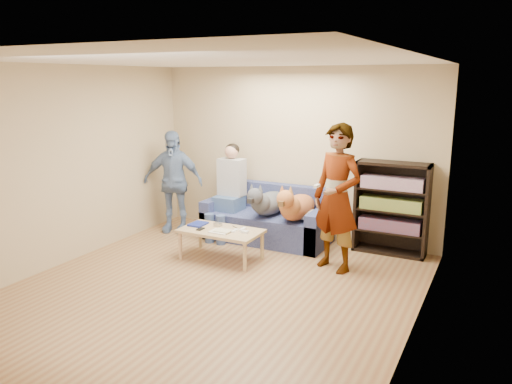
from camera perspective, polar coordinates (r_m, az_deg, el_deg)
The scene contains 27 objects.
ground at distance 5.91m, azimuth -5.39°, elevation -11.36°, with size 5.00×5.00×0.00m, color #905F3C.
ceiling at distance 5.39m, azimuth -5.99°, elevation 14.73°, with size 5.00×5.00×0.00m, color white.
wall_back at distance 7.69m, azimuth 4.41°, elevation 4.46°, with size 4.50×4.50×0.00m, color tan.
wall_front at distance 3.73m, azimuth -26.93°, elevation -6.01°, with size 4.50×4.50×0.00m, color tan.
wall_left at distance 6.96m, azimuth -21.50°, elevation 2.72°, with size 5.00×5.00×0.00m, color tan.
wall_right at distance 4.71m, azimuth 18.06°, elevation -1.49°, with size 5.00×5.00×0.00m, color tan.
blanket at distance 7.21m, azimuth 6.09°, elevation -2.63°, with size 0.43×0.37×0.15m, color #AEAEB3.
person_standing_right at distance 6.37m, azimuth 9.24°, elevation -0.69°, with size 0.69×0.45×1.89m, color gray.
person_standing_left at distance 8.04m, azimuth -9.47°, elevation 1.18°, with size 0.96×0.40×1.63m, color #7A9AC4.
held_controller at distance 6.21m, azimuth 6.97°, elevation 0.70°, with size 0.04×0.13×0.03m, color silver.
notebook_blue at distance 7.02m, azimuth -6.63°, elevation -3.66°, with size 0.20×0.26×0.03m, color navy.
papers at distance 6.67m, azimuth -4.11°, elevation -4.54°, with size 0.26×0.20×0.01m, color silver.
magazine at distance 6.67m, azimuth -3.80°, elevation -4.42°, with size 0.22×0.17×0.01m, color beige.
camera_silver at distance 6.93m, azimuth -4.38°, elevation -3.73°, with size 0.11×0.06×0.05m, color #ACACB0.
controller_a at distance 6.72m, azimuth -1.54°, elevation -4.30°, with size 0.04×0.13×0.03m, color white.
controller_b at distance 6.62m, azimuth -1.26°, elevation -4.58°, with size 0.09×0.06×0.03m, color silver.
headphone_cup_a at distance 6.66m, azimuth -2.64°, elevation -4.52°, with size 0.07×0.07×0.02m, color white.
headphone_cup_b at distance 6.73m, azimuth -2.31°, elevation -4.34°, with size 0.07×0.07×0.02m, color white.
pen_orange at distance 6.66m, azimuth -4.89°, elevation -4.62°, with size 0.01×0.01×0.14m, color #D0651D.
pen_black at distance 6.87m, azimuth -2.40°, elevation -4.03°, with size 0.01×0.01×0.14m, color black.
wallet at distance 6.81m, azimuth -6.37°, elevation -4.23°, with size 0.07×0.12×0.01m, color black.
sofa at distance 7.65m, azimuth 1.38°, elevation -3.37°, with size 1.90×0.85×0.82m.
person_seated at distance 7.70m, azimuth -3.15°, elevation 0.50°, with size 0.40×0.73×1.47m.
dog_gray at distance 7.39m, azimuth 1.29°, elevation -1.20°, with size 0.38×1.24×0.56m.
dog_tan at distance 7.15m, azimuth 4.54°, elevation -1.63°, with size 0.40×1.16×0.59m.
coffee_table at distance 6.79m, azimuth -4.03°, elevation -4.69°, with size 1.10×0.60×0.42m.
bookshelf at distance 7.21m, azimuth 15.24°, elevation -1.56°, with size 1.00×0.34×1.30m.
Camera 1 is at (2.92, -4.53, 2.41)m, focal length 35.00 mm.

